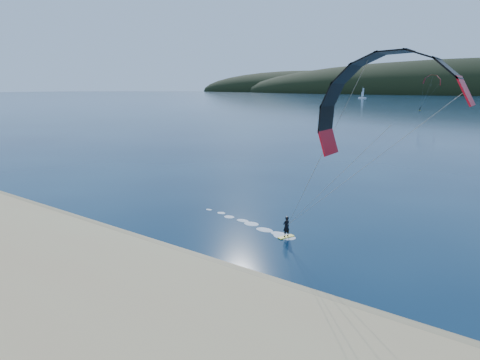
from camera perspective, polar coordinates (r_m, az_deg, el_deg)
The scene contains 5 objects.
ground at distance 28.73m, azimuth -18.41°, elevation -12.57°, with size 1800.00×1800.00×0.00m, color #071C35.
wet_sand at distance 31.27m, azimuth -11.72°, elevation -9.85°, with size 220.00×2.50×0.10m.
kitesurfer_near at distance 23.60m, azimuth 20.15°, elevation 6.84°, with size 23.97×7.86×14.58m.
kitesurfer_far at distance 221.73m, azimuth 26.00°, elevation 12.46°, with size 9.60×6.10×16.13m.
sailboat at distance 438.17m, azimuth 17.28°, elevation 11.34°, with size 8.63×5.34×12.00m.
Camera 1 is at (21.33, -14.84, 12.26)m, focal length 29.48 mm.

